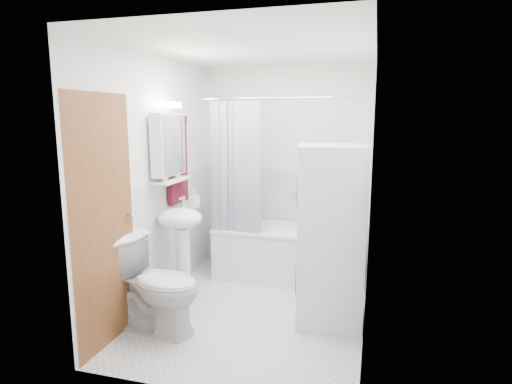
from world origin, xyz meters
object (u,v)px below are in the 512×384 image
(sink, at_px, (181,233))
(washer_dryer, at_px, (330,235))
(toilet, at_px, (156,285))
(bathtub, at_px, (284,250))

(sink, height_order, washer_dryer, washer_dryer)
(washer_dryer, xyz_separation_m, toilet, (-1.40, -0.58, -0.39))
(washer_dryer, bearing_deg, bathtub, 115.08)
(toilet, bearing_deg, washer_dryer, -58.17)
(bathtub, distance_m, toilet, 1.71)
(toilet, bearing_deg, sink, 12.74)
(bathtub, height_order, washer_dryer, washer_dryer)
(sink, distance_m, washer_dryer, 1.43)
(washer_dryer, distance_m, toilet, 1.56)
(bathtub, relative_size, washer_dryer, 0.96)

